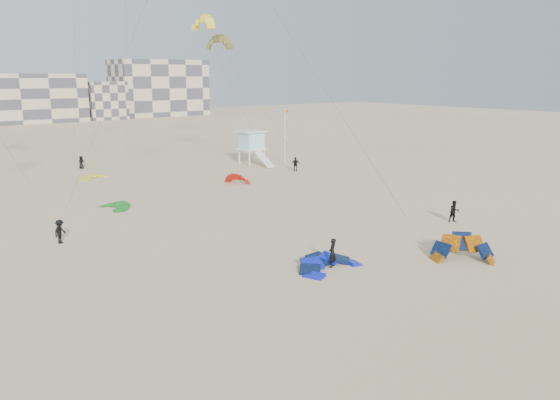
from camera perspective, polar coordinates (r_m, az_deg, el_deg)
ground at (r=30.60m, az=7.08°, el=-9.14°), size 320.00×320.00×0.00m
kite_ground_blue at (r=33.53m, az=5.14°, el=-7.09°), size 4.59×4.81×2.23m
kite_ground_orange at (r=36.61m, az=18.53°, el=-6.00°), size 5.60×5.59×3.96m
kite_ground_green at (r=50.35m, az=-16.87°, el=-0.82°), size 3.80×3.60×1.48m
kite_ground_red_far at (r=59.66m, az=-4.47°, el=1.77°), size 3.94×3.92×2.94m
kite_ground_yellow at (r=65.97m, az=-18.97°, el=2.17°), size 4.67×4.76×1.00m
kitesurfer_main at (r=33.43m, az=5.48°, el=-5.52°), size 0.79×0.69×1.81m
kitesurfer_b at (r=45.60m, az=17.75°, el=-1.14°), size 1.05×0.96×1.74m
kitesurfer_c at (r=40.91m, az=-22.01°, el=-3.08°), size 1.24×1.18×1.69m
kitesurfer_d at (r=66.83m, az=1.64°, el=3.76°), size 1.04×1.01×1.74m
kitesurfer_e at (r=73.15m, az=-20.05°, el=3.72°), size 0.88×0.68×1.61m
kitesurfer_f at (r=89.28m, az=-3.74°, el=6.00°), size 0.68×1.60×1.67m
kite_fly_olive at (r=67.09m, az=-6.40°, el=15.91°), size 7.63×11.47×15.24m
kite_fly_yellow at (r=86.39m, az=-8.01°, el=17.77°), size 11.58×4.81×19.58m
lifeguard_tower_near at (r=72.19m, az=-2.96°, el=5.48°), size 3.14×6.03×4.43m
flagpole at (r=71.96m, az=0.53°, el=6.84°), size 0.60×0.09×7.40m
condo_mid at (r=153.31m, az=-26.06°, el=9.52°), size 32.00×16.00×12.00m
condo_east at (r=167.58m, az=-12.54°, el=11.36°), size 26.00×14.00×16.00m
condo_fill_right at (r=157.22m, az=-17.91°, el=9.88°), size 10.00×10.00×10.00m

